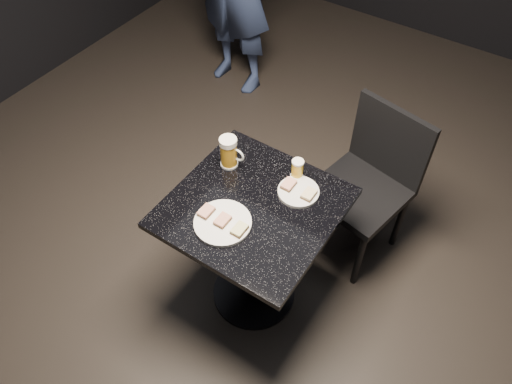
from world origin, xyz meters
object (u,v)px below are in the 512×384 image
Objects in this scene: beer_mug at (229,152)px; beer_tumbler at (297,169)px; table at (254,238)px; plate_large at (223,223)px; plate_small at (298,192)px; chair at (370,178)px.

beer_tumbler is (0.30, 0.11, -0.03)m from beer_mug.
table is 0.39m from beer_tumbler.
table is at bearing 71.06° from plate_large.
chair reaches higher than plate_small.
table is 7.65× the size of beer_tumbler.
table is at bearing -126.00° from plate_small.
beer_mug is at bearing -135.26° from chair.
plate_large and plate_small have the same top height.
beer_tumbler is (0.07, 0.25, 0.29)m from table.
plate_large is 1.32× the size of plate_small.
beer_mug is at bearing 147.75° from table.
plate_large is at bearing -118.62° from plate_small.
chair is (0.34, 0.81, -0.25)m from plate_large.
plate_large is 2.48× the size of beer_tumbler.
beer_mug is 1.61× the size of beer_tumbler.
plate_large is 0.30m from table.
chair is at bearing 71.38° from plate_small.
plate_large is 0.42m from beer_tumbler.
plate_large is at bearing -112.80° from chair.
plate_small is (0.18, 0.32, 0.00)m from plate_large.
beer_mug is at bearing -160.25° from beer_tumbler.
beer_mug is 0.18× the size of chair.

